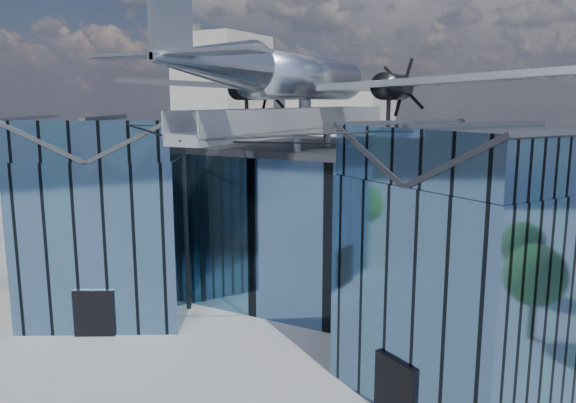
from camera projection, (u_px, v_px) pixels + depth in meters
The scene contains 3 objects.
ground_plane at pixel (270, 337), 30.58m from camera, with size 120.00×120.00×0.00m, color gray.
museum at pixel (318, 218), 34.61m from camera, with size 32.88×24.50×17.60m.
bg_towers at pixel (481, 122), 71.62m from camera, with size 77.00×24.50×26.00m.
Camera 1 is at (14.76, -24.73, 12.71)m, focal length 35.00 mm.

